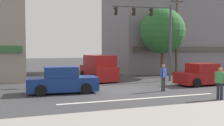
{
  "coord_description": "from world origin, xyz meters",
  "views": [
    {
      "loc": [
        -6.18,
        -15.85,
        2.63
      ],
      "look_at": [
        0.29,
        2.0,
        1.6
      ],
      "focal_mm": 42.0,
      "sensor_mm": 36.0,
      "label": 1
    }
  ],
  "objects_px": {
    "street_tree": "(162,31)",
    "utility_pole_far_right": "(177,35)",
    "pedestrian_mid_crossing": "(163,76)",
    "sedan_crossing_center": "(203,75)",
    "sedan_crossing_rightbound": "(62,81)",
    "pedestrian_foreground_with_bag": "(220,81)",
    "van_crossing_leftbound": "(98,68)",
    "traffic_light_mast": "(155,28)"
  },
  "relations": [
    {
      "from": "sedan_crossing_rightbound",
      "to": "utility_pole_far_right",
      "type": "bearing_deg",
      "value": 29.07
    },
    {
      "from": "pedestrian_foreground_with_bag",
      "to": "pedestrian_mid_crossing",
      "type": "bearing_deg",
      "value": 111.91
    },
    {
      "from": "pedestrian_foreground_with_bag",
      "to": "street_tree",
      "type": "bearing_deg",
      "value": 75.01
    },
    {
      "from": "utility_pole_far_right",
      "to": "pedestrian_mid_crossing",
      "type": "distance_m",
      "value": 11.25
    },
    {
      "from": "utility_pole_far_right",
      "to": "van_crossing_leftbound",
      "type": "relative_size",
      "value": 1.66
    },
    {
      "from": "traffic_light_mast",
      "to": "sedan_crossing_center",
      "type": "relative_size",
      "value": 1.49
    },
    {
      "from": "van_crossing_leftbound",
      "to": "pedestrian_mid_crossing",
      "type": "relative_size",
      "value": 2.8
    },
    {
      "from": "utility_pole_far_right",
      "to": "sedan_crossing_rightbound",
      "type": "xyz_separation_m",
      "value": [
        -12.62,
        -7.02,
        -3.32
      ]
    },
    {
      "from": "pedestrian_mid_crossing",
      "to": "utility_pole_far_right",
      "type": "bearing_deg",
      "value": 52.17
    },
    {
      "from": "street_tree",
      "to": "sedan_crossing_center",
      "type": "height_order",
      "value": "street_tree"
    },
    {
      "from": "sedan_crossing_center",
      "to": "sedan_crossing_rightbound",
      "type": "distance_m",
      "value": 10.2
    },
    {
      "from": "sedan_crossing_center",
      "to": "street_tree",
      "type": "bearing_deg",
      "value": 90.48
    },
    {
      "from": "pedestrian_foreground_with_bag",
      "to": "traffic_light_mast",
      "type": "bearing_deg",
      "value": 85.31
    },
    {
      "from": "sedan_crossing_rightbound",
      "to": "pedestrian_mid_crossing",
      "type": "xyz_separation_m",
      "value": [
        5.98,
        -1.53,
        0.24
      ]
    },
    {
      "from": "utility_pole_far_right",
      "to": "sedan_crossing_rightbound",
      "type": "relative_size",
      "value": 1.85
    },
    {
      "from": "traffic_light_mast",
      "to": "sedan_crossing_center",
      "type": "xyz_separation_m",
      "value": [
        2.2,
        -3.12,
        -3.59
      ]
    },
    {
      "from": "sedan_crossing_rightbound",
      "to": "pedestrian_foreground_with_bag",
      "type": "xyz_separation_m",
      "value": [
        7.34,
        -4.89,
        0.24
      ]
    },
    {
      "from": "sedan_crossing_rightbound",
      "to": "pedestrian_foreground_with_bag",
      "type": "bearing_deg",
      "value": -33.7
    },
    {
      "from": "sedan_crossing_center",
      "to": "pedestrian_foreground_with_bag",
      "type": "height_order",
      "value": "pedestrian_foreground_with_bag"
    },
    {
      "from": "street_tree",
      "to": "traffic_light_mast",
      "type": "distance_m",
      "value": 3.32
    },
    {
      "from": "street_tree",
      "to": "sedan_crossing_rightbound",
      "type": "bearing_deg",
      "value": -151.04
    },
    {
      "from": "street_tree",
      "to": "utility_pole_far_right",
      "type": "relative_size",
      "value": 0.82
    },
    {
      "from": "pedestrian_mid_crossing",
      "to": "sedan_crossing_rightbound",
      "type": "bearing_deg",
      "value": 165.64
    },
    {
      "from": "utility_pole_far_right",
      "to": "traffic_light_mast",
      "type": "distance_m",
      "value": 6.07
    },
    {
      "from": "pedestrian_foreground_with_bag",
      "to": "pedestrian_mid_crossing",
      "type": "xyz_separation_m",
      "value": [
        -1.35,
        3.36,
        -0.0
      ]
    },
    {
      "from": "utility_pole_far_right",
      "to": "sedan_crossing_center",
      "type": "xyz_separation_m",
      "value": [
        -2.42,
        -7.04,
        -3.32
      ]
    },
    {
      "from": "utility_pole_far_right",
      "to": "sedan_crossing_rightbound",
      "type": "distance_m",
      "value": 14.82
    },
    {
      "from": "street_tree",
      "to": "sedan_crossing_center",
      "type": "xyz_separation_m",
      "value": [
        0.05,
        -5.64,
        -3.55
      ]
    },
    {
      "from": "street_tree",
      "to": "pedestrian_foreground_with_bag",
      "type": "height_order",
      "value": "street_tree"
    },
    {
      "from": "street_tree",
      "to": "traffic_light_mast",
      "type": "height_order",
      "value": "street_tree"
    },
    {
      "from": "sedan_crossing_rightbound",
      "to": "pedestrian_mid_crossing",
      "type": "relative_size",
      "value": 2.52
    },
    {
      "from": "street_tree",
      "to": "sedan_crossing_center",
      "type": "relative_size",
      "value": 1.53
    },
    {
      "from": "sedan_crossing_center",
      "to": "sedan_crossing_rightbound",
      "type": "relative_size",
      "value": 0.99
    },
    {
      "from": "street_tree",
      "to": "pedestrian_mid_crossing",
      "type": "distance_m",
      "value": 8.91
    },
    {
      "from": "van_crossing_leftbound",
      "to": "pedestrian_foreground_with_bag",
      "type": "distance_m",
      "value": 10.56
    },
    {
      "from": "traffic_light_mast",
      "to": "utility_pole_far_right",
      "type": "bearing_deg",
      "value": 40.25
    },
    {
      "from": "pedestrian_mid_crossing",
      "to": "sedan_crossing_center",
      "type": "bearing_deg",
      "value": 19.66
    },
    {
      "from": "van_crossing_leftbound",
      "to": "street_tree",
      "type": "bearing_deg",
      "value": 4.97
    },
    {
      "from": "utility_pole_far_right",
      "to": "traffic_light_mast",
      "type": "xyz_separation_m",
      "value": [
        -4.63,
        -3.92,
        0.27
      ]
    },
    {
      "from": "utility_pole_far_right",
      "to": "pedestrian_mid_crossing",
      "type": "bearing_deg",
      "value": -127.83
    },
    {
      "from": "traffic_light_mast",
      "to": "pedestrian_mid_crossing",
      "type": "bearing_deg",
      "value": -113.45
    },
    {
      "from": "street_tree",
      "to": "sedan_crossing_rightbound",
      "type": "xyz_separation_m",
      "value": [
        -10.15,
        -5.62,
        -3.55
      ]
    }
  ]
}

